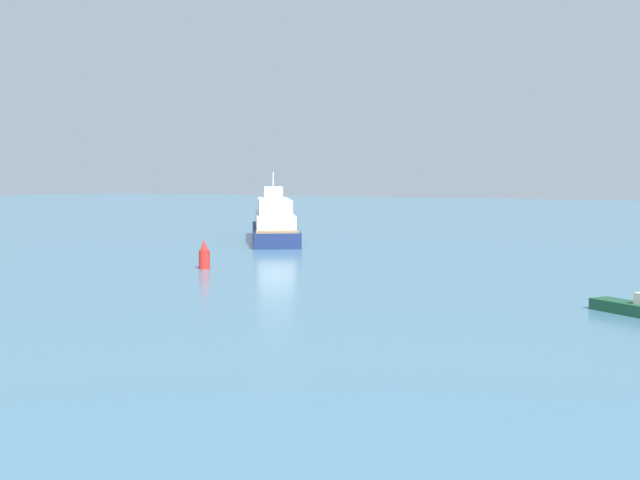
% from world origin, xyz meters
% --- Properties ---
extents(white_riverboat, '(14.78, 17.24, 6.40)m').
position_xyz_m(white_riverboat, '(-4.54, 40.91, 1.70)').
color(white_riverboat, navy).
rests_on(white_riverboat, ground).
extents(channel_buoy_red, '(0.70, 0.70, 1.90)m').
position_xyz_m(channel_buoy_red, '(5.68, 19.62, 0.81)').
color(channel_buoy_red, red).
rests_on(channel_buoy_red, ground).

